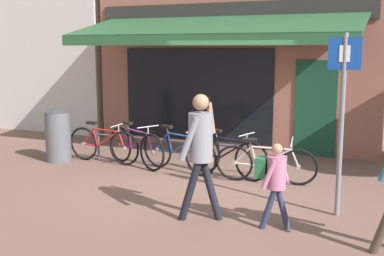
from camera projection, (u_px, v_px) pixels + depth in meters
ground_plane at (219, 176)px, 8.98m from camera, size 160.00×160.00×0.00m
shop_front at (246, 21)px, 12.29m from camera, size 6.87×4.99×6.06m
neighbour_building at (60, 23)px, 15.26m from camera, size 5.39×4.00×6.26m
bike_rack_rail at (184, 145)px, 9.40m from camera, size 4.12×0.04×0.57m
bicycle_red at (103, 145)px, 9.95m from camera, size 1.75×0.52×0.85m
bicycle_purple at (135, 147)px, 9.65m from camera, size 1.67×0.77×0.88m
bicycle_blue at (178, 151)px, 9.22m from camera, size 1.78×0.65×0.88m
bicycle_black at (227, 156)px, 8.87m from camera, size 1.73×0.60×0.86m
bicycle_silver at (265, 164)px, 8.41m from camera, size 1.79×0.52×0.84m
pedestrian_adult at (201, 143)px, 6.52m from camera, size 0.58×0.58×1.77m
pedestrian_child at (274, 176)px, 6.27m from camera, size 0.46×0.41×1.16m
litter_bin at (58, 134)px, 10.07m from camera, size 0.53×0.53×1.15m
parking_sign at (342, 107)px, 6.60m from camera, size 0.44×0.07×2.56m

